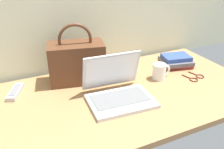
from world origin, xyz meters
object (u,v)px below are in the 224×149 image
at_px(laptop, 118,90).
at_px(book_stack, 176,61).
at_px(remote_control_near, 15,92).
at_px(handbag, 77,62).
at_px(eyeglasses, 196,78).
at_px(coffee_mug, 160,71).

bearing_deg(laptop, book_stack, 20.49).
bearing_deg(laptop, remote_control_near, 150.35).
bearing_deg(handbag, remote_control_near, -178.98).
bearing_deg(book_stack, laptop, -159.51).
height_order(remote_control_near, eyeglasses, remote_control_near).
height_order(laptop, eyeglasses, laptop).
xyz_separation_m(laptop, coffee_mug, (0.31, 0.09, 0.00)).
relative_size(laptop, remote_control_near, 1.97).
xyz_separation_m(laptop, handbag, (-0.12, 0.27, 0.07)).
relative_size(eyeglasses, book_stack, 0.55).
bearing_deg(remote_control_near, handbag, 1.02).
xyz_separation_m(coffee_mug, book_stack, (0.20, 0.10, -0.01)).
relative_size(laptop, handbag, 0.98).
bearing_deg(eyeglasses, handbag, 156.72).
distance_m(remote_control_near, handbag, 0.35).
bearing_deg(handbag, coffee_mug, -22.53).
bearing_deg(book_stack, handbag, 173.03).
xyz_separation_m(laptop, eyeglasses, (0.51, -0.00, -0.04)).
relative_size(remote_control_near, book_stack, 0.73).
bearing_deg(laptop, coffee_mug, 15.72).
height_order(laptop, handbag, handbag).
xyz_separation_m(handbag, book_stack, (0.63, -0.08, -0.08)).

